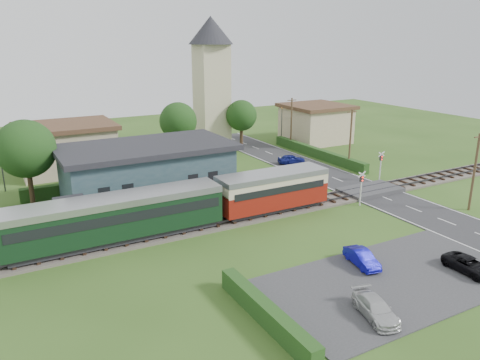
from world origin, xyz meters
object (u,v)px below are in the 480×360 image
equipment_hut (71,215)px  house_west (67,147)px  car_on_road (291,159)px  car_park_blue (362,258)px  crossing_signal_near (361,183)px  pedestrian_far (118,213)px  train (72,225)px  church_tower (211,73)px  station_building (147,171)px  crossing_signal_far (381,162)px  car_park_dark (470,265)px  pedestrian_near (246,189)px  car_park_silver (375,308)px  house_east (316,123)px

equipment_hut → house_west: 20.05m
car_on_road → car_park_blue: bearing=170.6°
crossing_signal_near → pedestrian_far: bearing=165.0°
train → crossing_signal_near: 24.97m
church_tower → station_building: bearing=-131.4°
crossing_signal_far → car_park_dark: 20.66m
train → pedestrian_near: train is taller
equipment_hut → train: train is taller
station_building → car_park_silver: (4.52, -25.49, -2.09)m
crossing_signal_near → car_park_dark: 13.62m
crossing_signal_far → car_park_silver: bearing=-135.3°
pedestrian_far → car_park_blue: bearing=-132.8°
house_west → car_park_blue: house_west is taller
house_west → car_park_dark: house_west is taller
car_park_silver → pedestrian_far: 21.62m
equipment_hut → train: 3.26m
house_east → pedestrian_near: size_ratio=5.33×
church_tower → pedestrian_near: size_ratio=10.67×
equipment_hut → pedestrian_near: 15.65m
car_park_silver → car_park_dark: car_park_silver is taller
house_east → pedestrian_near: bearing=-140.4°
house_west → crossing_signal_far: (28.60, -20.61, -0.65)m
car_park_silver → car_on_road: bearing=77.5°
crossing_signal_near → church_tower: bearing=92.8°
house_east → crossing_signal_far: bearing=-108.1°
car_park_dark → pedestrian_far: (-18.10, 18.84, 0.64)m
house_west → car_park_dark: size_ratio=3.01×
crossing_signal_far → car_on_road: crossing_signal_far is taller
equipment_hut → house_west: house_west is taller
station_building → train: (-8.45, -8.99, -0.52)m
house_west → crossing_signal_near: (21.40, -25.41, -0.65)m
train → church_tower: (23.45, 26.00, 8.05)m
train → house_east: (38.45, 22.00, 0.62)m
car_park_blue → church_tower: bearing=90.7°
pedestrian_near → pedestrian_far: pedestrian_near is taller
equipment_hut → house_east: (38.00, 18.80, 1.05)m
house_east → pedestrian_far: size_ratio=5.72×
crossing_signal_far → church_tower: bearing=110.0°
car_on_road → car_park_dark: size_ratio=0.93×
car_park_silver → train: bearing=142.6°
car_park_blue → house_east: bearing=67.9°
crossing_signal_far → pedestrian_far: crossing_signal_far is taller
equipment_hut → crossing_signal_near: (24.40, -5.61, 0.39)m
pedestrian_far → station_building: bearing=-30.7°
train → car_on_road: (27.89, 12.95, -1.56)m
car_on_road → pedestrian_near: (-11.80, -9.47, 0.66)m
car_on_road → pedestrian_near: bearing=144.1°
crossing_signal_near → car_park_silver: bearing=-130.1°
pedestrian_far → house_east: bearing=-54.8°
car_park_silver → pedestrian_near: bearing=95.5°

